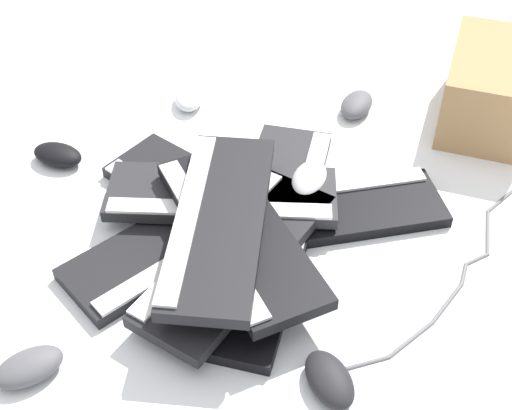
{
  "coord_description": "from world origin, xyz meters",
  "views": [
    {
      "loc": [
        0.04,
        -0.94,
        0.96
      ],
      "look_at": [
        0.02,
        0.02,
        0.06
      ],
      "focal_mm": 50.0,
      "sensor_mm": 36.0,
      "label": 1
    }
  ],
  "objects_px": {
    "mouse_0": "(329,379)",
    "mouse_3": "(189,97)",
    "keyboard_6": "(238,230)",
    "mouse_4": "(357,105)",
    "mouse_5": "(58,155)",
    "keyboard_8": "(222,195)",
    "cardboard_box": "(491,87)",
    "keyboard_0": "(330,211)",
    "keyboard_4": "(257,262)",
    "keyboard_2": "(206,199)",
    "keyboard_1": "(279,199)",
    "mouse_1": "(309,179)",
    "keyboard_5": "(236,256)",
    "mouse_2": "(29,367)",
    "keyboard_3": "(179,240)",
    "keyboard_7": "(219,220)"
  },
  "relations": [
    {
      "from": "mouse_0",
      "to": "mouse_3",
      "type": "xyz_separation_m",
      "value": [
        -0.28,
        0.76,
        0.0
      ]
    },
    {
      "from": "keyboard_6",
      "to": "mouse_4",
      "type": "xyz_separation_m",
      "value": [
        0.25,
        0.47,
        -0.05
      ]
    },
    {
      "from": "keyboard_6",
      "to": "mouse_5",
      "type": "xyz_separation_m",
      "value": [
        -0.39,
        0.27,
        -0.05
      ]
    },
    {
      "from": "keyboard_8",
      "to": "cardboard_box",
      "type": "bearing_deg",
      "value": 29.12
    },
    {
      "from": "keyboard_0",
      "to": "keyboard_4",
      "type": "xyz_separation_m",
      "value": [
        -0.14,
        -0.14,
        0.0
      ]
    },
    {
      "from": "mouse_3",
      "to": "keyboard_8",
      "type": "bearing_deg",
      "value": 13.66
    },
    {
      "from": "keyboard_6",
      "to": "cardboard_box",
      "type": "distance_m",
      "value": 0.7
    },
    {
      "from": "keyboard_2",
      "to": "keyboard_8",
      "type": "height_order",
      "value": "keyboard_8"
    },
    {
      "from": "keyboard_1",
      "to": "keyboard_4",
      "type": "relative_size",
      "value": 1.0
    },
    {
      "from": "keyboard_2",
      "to": "keyboard_6",
      "type": "distance_m",
      "value": 0.17
    },
    {
      "from": "keyboard_4",
      "to": "mouse_3",
      "type": "relative_size",
      "value": 4.21
    },
    {
      "from": "mouse_1",
      "to": "mouse_5",
      "type": "relative_size",
      "value": 1.0
    },
    {
      "from": "keyboard_5",
      "to": "mouse_2",
      "type": "height_order",
      "value": "keyboard_5"
    },
    {
      "from": "keyboard_3",
      "to": "mouse_2",
      "type": "relative_size",
      "value": 3.88
    },
    {
      "from": "keyboard_2",
      "to": "mouse_3",
      "type": "bearing_deg",
      "value": 100.34
    },
    {
      "from": "mouse_3",
      "to": "mouse_1",
      "type": "bearing_deg",
      "value": 38.45
    },
    {
      "from": "keyboard_4",
      "to": "keyboard_5",
      "type": "distance_m",
      "value": 0.05
    },
    {
      "from": "mouse_3",
      "to": "keyboard_1",
      "type": "bearing_deg",
      "value": 30.15
    },
    {
      "from": "mouse_2",
      "to": "keyboard_7",
      "type": "bearing_deg",
      "value": 9.44
    },
    {
      "from": "keyboard_0",
      "to": "keyboard_8",
      "type": "bearing_deg",
      "value": 177.63
    },
    {
      "from": "mouse_5",
      "to": "mouse_4",
      "type": "bearing_deg",
      "value": -141.72
    },
    {
      "from": "keyboard_2",
      "to": "mouse_5",
      "type": "height_order",
      "value": "mouse_5"
    },
    {
      "from": "keyboard_2",
      "to": "keyboard_4",
      "type": "bearing_deg",
      "value": -57.73
    },
    {
      "from": "keyboard_8",
      "to": "cardboard_box",
      "type": "height_order",
      "value": "cardboard_box"
    },
    {
      "from": "keyboard_0",
      "to": "keyboard_5",
      "type": "relative_size",
      "value": 1.02
    },
    {
      "from": "keyboard_7",
      "to": "mouse_5",
      "type": "bearing_deg",
      "value": 142.46
    },
    {
      "from": "keyboard_5",
      "to": "mouse_1",
      "type": "bearing_deg",
      "value": 56.23
    },
    {
      "from": "mouse_0",
      "to": "mouse_2",
      "type": "xyz_separation_m",
      "value": [
        -0.47,
        0.01,
        0.0
      ]
    },
    {
      "from": "keyboard_4",
      "to": "mouse_4",
      "type": "distance_m",
      "value": 0.53
    },
    {
      "from": "keyboard_7",
      "to": "mouse_0",
      "type": "bearing_deg",
      "value": -55.04
    },
    {
      "from": "keyboard_6",
      "to": "mouse_4",
      "type": "distance_m",
      "value": 0.53
    },
    {
      "from": "keyboard_1",
      "to": "mouse_1",
      "type": "relative_size",
      "value": 4.19
    },
    {
      "from": "mouse_0",
      "to": "cardboard_box",
      "type": "height_order",
      "value": "cardboard_box"
    },
    {
      "from": "mouse_0",
      "to": "mouse_3",
      "type": "bearing_deg",
      "value": -2.96
    },
    {
      "from": "keyboard_4",
      "to": "keyboard_6",
      "type": "height_order",
      "value": "keyboard_6"
    },
    {
      "from": "keyboard_8",
      "to": "mouse_1",
      "type": "relative_size",
      "value": 4.03
    },
    {
      "from": "keyboard_8",
      "to": "mouse_3",
      "type": "relative_size",
      "value": 4.03
    },
    {
      "from": "keyboard_3",
      "to": "mouse_0",
      "type": "height_order",
      "value": "mouse_0"
    },
    {
      "from": "keyboard_0",
      "to": "mouse_3",
      "type": "height_order",
      "value": "mouse_3"
    },
    {
      "from": "keyboard_4",
      "to": "keyboard_6",
      "type": "distance_m",
      "value": 0.07
    },
    {
      "from": "mouse_5",
      "to": "keyboard_4",
      "type": "bearing_deg",
      "value": 167.14
    },
    {
      "from": "keyboard_6",
      "to": "cardboard_box",
      "type": "relative_size",
      "value": 1.5
    },
    {
      "from": "keyboard_8",
      "to": "mouse_4",
      "type": "xyz_separation_m",
      "value": [
        0.29,
        0.34,
        -0.02
      ]
    },
    {
      "from": "keyboard_1",
      "to": "mouse_2",
      "type": "relative_size",
      "value": 4.19
    },
    {
      "from": "mouse_1",
      "to": "mouse_4",
      "type": "bearing_deg",
      "value": -3.12
    },
    {
      "from": "keyboard_7",
      "to": "mouse_4",
      "type": "bearing_deg",
      "value": 58.71
    },
    {
      "from": "keyboard_1",
      "to": "keyboard_3",
      "type": "bearing_deg",
      "value": -148.36
    },
    {
      "from": "keyboard_1",
      "to": "cardboard_box",
      "type": "height_order",
      "value": "cardboard_box"
    },
    {
      "from": "cardboard_box",
      "to": "keyboard_4",
      "type": "bearing_deg",
      "value": -137.29
    },
    {
      "from": "mouse_5",
      "to": "cardboard_box",
      "type": "distance_m",
      "value": 0.95
    }
  ]
}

